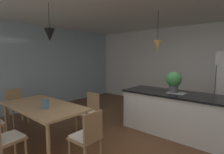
{
  "coord_description": "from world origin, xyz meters",
  "views": [
    {
      "loc": [
        1.42,
        -2.76,
        1.67
      ],
      "look_at": [
        -1.27,
        0.4,
        1.2
      ],
      "focal_mm": 27.78,
      "sensor_mm": 36.0,
      "label": 1
    }
  ],
  "objects": [
    {
      "name": "ground_plane",
      "position": [
        0.0,
        0.0,
        -0.02
      ],
      "size": [
        10.0,
        8.4,
        0.04
      ],
      "primitive_type": "cube",
      "color": "brown"
    },
    {
      "name": "wall_back_kitchen",
      "position": [
        0.0,
        3.26,
        1.35
      ],
      "size": [
        10.0,
        0.12,
        2.7
      ],
      "primitive_type": "cube",
      "color": "silver",
      "rests_on": "ground_plane"
    },
    {
      "name": "window_wall_left_glazing",
      "position": [
        -4.06,
        0.0,
        1.35
      ],
      "size": [
        0.06,
        8.4,
        2.7
      ],
      "primitive_type": "cube",
      "color": "#9EB7C6",
      "rests_on": "ground_plane"
    },
    {
      "name": "dining_table",
      "position": [
        -1.84,
        -1.08,
        0.66
      ],
      "size": [
        1.92,
        0.95,
        0.72
      ],
      "color": "tan",
      "rests_on": "ground_plane"
    },
    {
      "name": "chair_near_right",
      "position": [
        -1.41,
        -1.92,
        0.47
      ],
      "size": [
        0.44,
        0.44,
        0.87
      ],
      "color": "#A87F56",
      "rests_on": "ground_plane"
    },
    {
      "name": "chair_far_right",
      "position": [
        -1.41,
        -0.24,
        0.47
      ],
      "size": [
        0.41,
        0.41,
        0.87
      ],
      "color": "#A87F56",
      "rests_on": "ground_plane"
    },
    {
      "name": "chair_kitchen_end",
      "position": [
        -0.52,
        -1.08,
        0.47
      ],
      "size": [
        0.41,
        0.41,
        0.87
      ],
      "color": "#A87F56",
      "rests_on": "ground_plane"
    },
    {
      "name": "chair_window_end",
      "position": [
        -3.17,
        -1.08,
        0.47
      ],
      "size": [
        0.4,
        0.4,
        0.87
      ],
      "color": "#A87F56",
      "rests_on": "ground_plane"
    },
    {
      "name": "kitchen_island",
      "position": [
        0.04,
        0.95,
        0.46
      ],
      "size": [
        2.19,
        0.89,
        0.91
      ],
      "color": "silver",
      "rests_on": "ground_plane"
    },
    {
      "name": "pendant_over_table",
      "position": [
        -1.7,
        -0.95,
        2.1
      ],
      "size": [
        0.2,
        0.2,
        0.72
      ],
      "color": "black"
    },
    {
      "name": "pendant_over_island_main",
      "position": [
        -0.38,
        0.95,
        1.94
      ],
      "size": [
        0.17,
        0.17,
        0.89
      ],
      "color": "black"
    },
    {
      "name": "potted_plant_on_island",
      "position": [
        0.03,
        0.95,
        1.17
      ],
      "size": [
        0.33,
        0.33,
        0.46
      ],
      "color": "#4C4C51",
      "rests_on": "kitchen_island"
    },
    {
      "name": "vase_on_dining_table",
      "position": [
        -1.57,
        -1.16,
        0.81
      ],
      "size": [
        0.14,
        0.14,
        0.17
      ],
      "color": "slate",
      "rests_on": "dining_table"
    }
  ]
}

